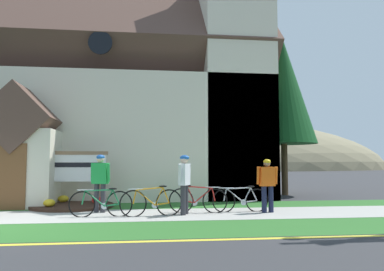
{
  "coord_description": "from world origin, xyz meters",
  "views": [
    {
      "loc": [
        3.78,
        -8.9,
        1.48
      ],
      "look_at": [
        5.18,
        3.16,
        2.39
      ],
      "focal_mm": 33.99,
      "sensor_mm": 36.0,
      "label": 1
    }
  ],
  "objects_px": {
    "church_sign": "(75,169)",
    "bicycle_red": "(101,203)",
    "bicycle_blue": "(241,200)",
    "bicycle_green": "(152,202)",
    "cyclist_in_green_jersey": "(267,182)",
    "roadside_conifer": "(283,90)",
    "bicycle_black": "(198,200)",
    "cyclist_in_yellow_jersey": "(184,180)",
    "cyclist_in_white_jersey": "(100,178)"
  },
  "relations": [
    {
      "from": "cyclist_in_yellow_jersey",
      "to": "bicycle_red",
      "type": "bearing_deg",
      "value": -176.77
    },
    {
      "from": "cyclist_in_yellow_jersey",
      "to": "bicycle_black",
      "type": "bearing_deg",
      "value": 40.19
    },
    {
      "from": "church_sign",
      "to": "roadside_conifer",
      "type": "height_order",
      "value": "roadside_conifer"
    },
    {
      "from": "cyclist_in_white_jersey",
      "to": "bicycle_black",
      "type": "bearing_deg",
      "value": -7.62
    },
    {
      "from": "bicycle_red",
      "to": "roadside_conifer",
      "type": "relative_size",
      "value": 0.23
    },
    {
      "from": "cyclist_in_white_jersey",
      "to": "cyclist_in_green_jersey",
      "type": "distance_m",
      "value": 5.01
    },
    {
      "from": "bicycle_black",
      "to": "cyclist_in_green_jersey",
      "type": "height_order",
      "value": "cyclist_in_green_jersey"
    },
    {
      "from": "bicycle_green",
      "to": "roadside_conifer",
      "type": "distance_m",
      "value": 9.71
    },
    {
      "from": "bicycle_blue",
      "to": "cyclist_in_green_jersey",
      "type": "relative_size",
      "value": 1.09
    },
    {
      "from": "bicycle_green",
      "to": "cyclist_in_white_jersey",
      "type": "distance_m",
      "value": 1.89
    },
    {
      "from": "bicycle_blue",
      "to": "cyclist_in_green_jersey",
      "type": "height_order",
      "value": "cyclist_in_green_jersey"
    },
    {
      "from": "church_sign",
      "to": "roadside_conifer",
      "type": "distance_m",
      "value": 10.1
    },
    {
      "from": "bicycle_red",
      "to": "bicycle_black",
      "type": "height_order",
      "value": "bicycle_black"
    },
    {
      "from": "bicycle_green",
      "to": "cyclist_in_green_jersey",
      "type": "xyz_separation_m",
      "value": [
        3.44,
        0.31,
        0.53
      ]
    },
    {
      "from": "bicycle_blue",
      "to": "cyclist_in_green_jersey",
      "type": "bearing_deg",
      "value": -18.97
    },
    {
      "from": "bicycle_blue",
      "to": "cyclist_in_white_jersey",
      "type": "xyz_separation_m",
      "value": [
        -4.22,
        0.34,
        0.65
      ]
    },
    {
      "from": "bicycle_blue",
      "to": "bicycle_red",
      "type": "bearing_deg",
      "value": -172.38
    },
    {
      "from": "cyclist_in_yellow_jersey",
      "to": "cyclist_in_green_jersey",
      "type": "xyz_separation_m",
      "value": [
        2.5,
        0.15,
        -0.08
      ]
    },
    {
      "from": "cyclist_in_yellow_jersey",
      "to": "church_sign",
      "type": "bearing_deg",
      "value": 146.33
    },
    {
      "from": "cyclist_in_yellow_jersey",
      "to": "cyclist_in_green_jersey",
      "type": "distance_m",
      "value": 2.51
    },
    {
      "from": "cyclist_in_green_jersey",
      "to": "bicycle_red",
      "type": "bearing_deg",
      "value": -176.62
    },
    {
      "from": "bicycle_black",
      "to": "cyclist_in_yellow_jersey",
      "type": "height_order",
      "value": "cyclist_in_yellow_jersey"
    },
    {
      "from": "cyclist_in_white_jersey",
      "to": "roadside_conifer",
      "type": "height_order",
      "value": "roadside_conifer"
    },
    {
      "from": "bicycle_blue",
      "to": "bicycle_green",
      "type": "bearing_deg",
      "value": -167.93
    },
    {
      "from": "bicycle_green",
      "to": "roadside_conifer",
      "type": "bearing_deg",
      "value": 44.32
    },
    {
      "from": "bicycle_red",
      "to": "bicycle_blue",
      "type": "xyz_separation_m",
      "value": [
        4.07,
        0.54,
        -0.01
      ]
    },
    {
      "from": "bicycle_green",
      "to": "cyclist_in_yellow_jersey",
      "type": "bearing_deg",
      "value": 9.75
    },
    {
      "from": "bicycle_blue",
      "to": "roadside_conifer",
      "type": "relative_size",
      "value": 0.23
    },
    {
      "from": "church_sign",
      "to": "bicycle_black",
      "type": "xyz_separation_m",
      "value": [
        3.96,
        -1.99,
        -0.89
      ]
    },
    {
      "from": "cyclist_in_white_jersey",
      "to": "roadside_conifer",
      "type": "relative_size",
      "value": 0.23
    },
    {
      "from": "church_sign",
      "to": "cyclist_in_yellow_jersey",
      "type": "bearing_deg",
      "value": -33.67
    },
    {
      "from": "cyclist_in_yellow_jersey",
      "to": "cyclist_in_white_jersey",
      "type": "height_order",
      "value": "cyclist_in_white_jersey"
    },
    {
      "from": "church_sign",
      "to": "roadside_conifer",
      "type": "bearing_deg",
      "value": 21.77
    },
    {
      "from": "cyclist_in_white_jersey",
      "to": "roadside_conifer",
      "type": "bearing_deg",
      "value": 33.55
    },
    {
      "from": "bicycle_blue",
      "to": "bicycle_green",
      "type": "height_order",
      "value": "bicycle_green"
    },
    {
      "from": "bicycle_black",
      "to": "church_sign",
      "type": "bearing_deg",
      "value": 153.32
    },
    {
      "from": "bicycle_black",
      "to": "roadside_conifer",
      "type": "xyz_separation_m",
      "value": [
        4.79,
        5.49,
        4.52
      ]
    },
    {
      "from": "bicycle_black",
      "to": "cyclist_in_green_jersey",
      "type": "relative_size",
      "value": 1.08
    },
    {
      "from": "church_sign",
      "to": "bicycle_green",
      "type": "xyz_separation_m",
      "value": [
        2.6,
        -2.51,
        -0.89
      ]
    },
    {
      "from": "cyclist_in_white_jersey",
      "to": "bicycle_blue",
      "type": "bearing_deg",
      "value": -4.57
    },
    {
      "from": "church_sign",
      "to": "bicycle_green",
      "type": "height_order",
      "value": "church_sign"
    },
    {
      "from": "church_sign",
      "to": "bicycle_red",
      "type": "relative_size",
      "value": 1.27
    },
    {
      "from": "cyclist_in_green_jersey",
      "to": "roadside_conifer",
      "type": "xyz_separation_m",
      "value": [
        2.72,
        5.69,
        3.98
      ]
    },
    {
      "from": "church_sign",
      "to": "bicycle_green",
      "type": "relative_size",
      "value": 1.27
    },
    {
      "from": "church_sign",
      "to": "cyclist_in_green_jersey",
      "type": "bearing_deg",
      "value": -20.03
    },
    {
      "from": "bicycle_blue",
      "to": "roadside_conifer",
      "type": "distance_m",
      "value": 7.88
    },
    {
      "from": "bicycle_blue",
      "to": "roadside_conifer",
      "type": "bearing_deg",
      "value": 57.44
    },
    {
      "from": "bicycle_blue",
      "to": "roadside_conifer",
      "type": "height_order",
      "value": "roadside_conifer"
    },
    {
      "from": "cyclist_in_white_jersey",
      "to": "cyclist_in_yellow_jersey",
      "type": "bearing_deg",
      "value": -16.9
    },
    {
      "from": "bicycle_black",
      "to": "bicycle_blue",
      "type": "bearing_deg",
      "value": 2.18
    }
  ]
}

